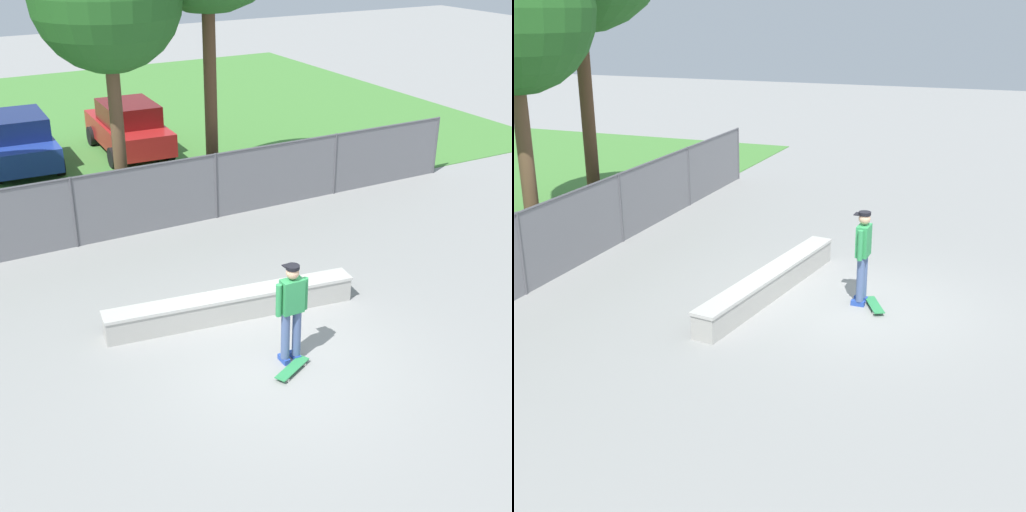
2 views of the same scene
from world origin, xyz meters
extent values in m
plane|color=gray|center=(0.00, 0.00, 0.00)|extent=(80.00, 80.00, 0.00)
cube|color=#A8A59E|center=(-0.11, 1.72, 0.23)|extent=(4.85, 1.12, 0.45)
cube|color=beige|center=(-0.11, 1.72, 0.48)|extent=(4.89, 1.17, 0.06)
cube|color=#2647A5|center=(-0.01, -0.04, 0.05)|extent=(0.11, 0.26, 0.10)
cube|color=#2647A5|center=(0.21, -0.04, 0.05)|extent=(0.11, 0.26, 0.10)
cylinder|color=#475B89|center=(-0.01, -0.07, 0.54)|extent=(0.15, 0.15, 0.88)
cylinder|color=#475B89|center=(0.21, -0.07, 0.54)|extent=(0.15, 0.15, 0.88)
cube|color=#2D8C4C|center=(0.10, -0.07, 1.28)|extent=(0.38, 0.23, 0.60)
cylinder|color=#2D8C4C|center=(-0.15, -0.07, 1.26)|extent=(0.10, 0.10, 0.58)
cylinder|color=#2D8C4C|center=(0.35, -0.07, 1.26)|extent=(0.10, 0.10, 0.58)
sphere|color=tan|center=(0.10, -0.07, 1.71)|extent=(0.22, 0.22, 0.22)
cylinder|color=black|center=(0.10, -0.07, 1.81)|extent=(0.23, 0.23, 0.06)
cube|color=black|center=(0.10, 0.06, 1.78)|extent=(0.20, 0.12, 0.02)
cube|color=#2D8C4C|center=(-0.04, -0.37, 0.08)|extent=(0.80, 0.54, 0.02)
cube|color=#B2B2B7|center=(0.20, -0.24, 0.06)|extent=(0.12, 0.15, 0.02)
cube|color=#B2B2B7|center=(-0.29, -0.49, 0.06)|extent=(0.12, 0.15, 0.02)
cylinder|color=silver|center=(0.24, -0.32, 0.03)|extent=(0.06, 0.05, 0.05)
cylinder|color=silver|center=(0.16, -0.17, 0.03)|extent=(0.06, 0.05, 0.05)
cylinder|color=silver|center=(-0.25, -0.57, 0.03)|extent=(0.06, 0.05, 0.05)
cylinder|color=silver|center=(-0.32, -0.41, 0.03)|extent=(0.06, 0.05, 0.05)
cylinder|color=#4C4C51|center=(-1.80, 6.29, 0.85)|extent=(0.07, 0.07, 1.70)
cylinder|color=#4C4C51|center=(1.80, 6.29, 0.85)|extent=(0.07, 0.07, 1.70)
cylinder|color=#4C4C51|center=(5.39, 6.29, 0.85)|extent=(0.07, 0.07, 1.70)
cylinder|color=#4C4C51|center=(8.98, 6.29, 0.85)|extent=(0.07, 0.07, 1.70)
cylinder|color=#4C4C51|center=(0.00, 6.29, 1.67)|extent=(17.96, 0.05, 0.05)
cube|color=slate|center=(0.00, 6.29, 0.85)|extent=(17.96, 0.01, 1.70)
cylinder|color=brown|center=(-0.34, 7.14, 2.06)|extent=(0.32, 0.32, 4.12)
cylinder|color=#513823|center=(2.17, 7.26, 2.68)|extent=(0.32, 0.32, 5.36)
camera|label=1|loc=(-5.27, -8.58, 6.88)|focal=49.06mm
camera|label=2|loc=(-12.28, -2.88, 5.40)|focal=49.63mm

